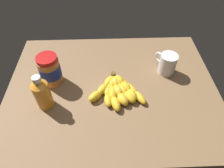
# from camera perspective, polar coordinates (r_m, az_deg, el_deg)

# --- Properties ---
(ground_plane) EXTENTS (0.87, 0.68, 0.05)m
(ground_plane) POSITION_cam_1_polar(r_m,az_deg,el_deg) (0.86, 0.02, -1.78)
(ground_plane) COLOR brown
(banana_bunch) EXTENTS (0.24, 0.20, 0.04)m
(banana_bunch) POSITION_cam_1_polar(r_m,az_deg,el_deg) (0.81, 1.59, -1.64)
(banana_bunch) COLOR gold
(banana_bunch) RESTS_ON ground_plane
(peanut_butter_jar) EXTENTS (0.09, 0.09, 0.13)m
(peanut_butter_jar) POSITION_cam_1_polar(r_m,az_deg,el_deg) (0.85, -17.26, 3.81)
(peanut_butter_jar) COLOR #B27238
(peanut_butter_jar) RESTS_ON ground_plane
(honey_bottle) EXTENTS (0.06, 0.06, 0.15)m
(honey_bottle) POSITION_cam_1_polar(r_m,az_deg,el_deg) (0.77, -19.31, -2.51)
(honey_bottle) COLOR orange
(honey_bottle) RESTS_ON ground_plane
(coffee_mug) EXTENTS (0.08, 0.10, 0.09)m
(coffee_mug) POSITION_cam_1_polar(r_m,az_deg,el_deg) (0.90, 15.46, 5.62)
(coffee_mug) COLOR silver
(coffee_mug) RESTS_ON ground_plane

